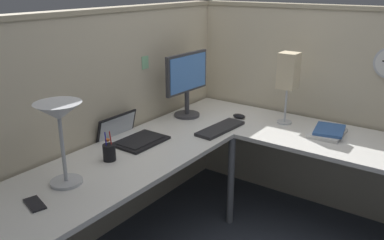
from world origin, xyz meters
The scene contains 14 objects.
ground_plane centered at (0.00, 0.00, 0.00)m, with size 6.80×6.80×0.00m, color #383D47.
cubicle_wall_back centered at (-0.36, 0.87, 0.79)m, with size 2.57×0.12×1.58m.
cubicle_wall_right centered at (0.87, -0.27, 0.79)m, with size 0.12×2.37×1.58m.
desk centered at (-0.15, -0.05, 0.63)m, with size 2.35×2.15×0.73m.
monitor centered at (0.27, 0.64, 1.02)m, with size 0.46×0.20×0.50m.
laptop centered at (-0.35, 0.66, 0.75)m, with size 0.34×0.38×0.22m.
keyboard centered at (0.16, 0.26, 0.74)m, with size 0.43×0.14×0.02m, color #232326.
computer_mouse centered at (0.46, 0.28, 0.75)m, with size 0.06×0.10×0.03m, color black.
desk_lamp_dome centered at (-1.00, 0.50, 1.09)m, with size 0.24×0.24×0.44m.
pen_cup centered at (-0.67, 0.53, 0.78)m, with size 0.08×0.08×0.18m.
cell_phone centered at (-1.23, 0.45, 0.73)m, with size 0.07×0.14×0.01m, color black.
book_stack centered at (0.51, -0.40, 0.75)m, with size 0.30×0.24×0.04m.
desk_lamp_paper centered at (0.57, -0.05, 1.11)m, with size 0.13×0.13×0.53m.
pinned_note_leftmost centered at (0.00, 0.82, 1.18)m, with size 0.07×0.00×0.09m, color #8CCC99.
Camera 1 is at (-2.17, -1.15, 1.75)m, focal length 37.74 mm.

